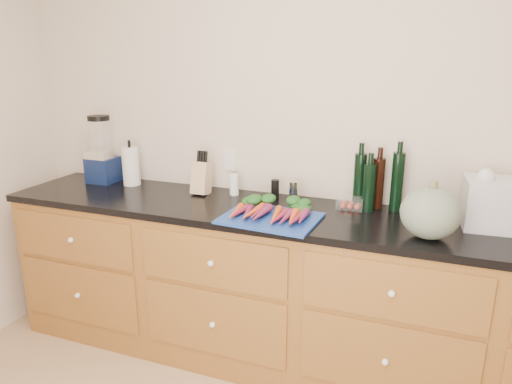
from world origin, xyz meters
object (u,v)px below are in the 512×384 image
at_px(blender_appliance, 102,153).
at_px(carrots, 273,210).
at_px(cutting_board, 270,218).
at_px(squash, 430,213).
at_px(knife_block, 202,178).
at_px(tomato_box, 351,202).
at_px(paper_towel, 131,166).

bearing_deg(blender_appliance, carrots, -12.26).
xyz_separation_m(carrots, blender_appliance, (-1.28, 0.28, 0.16)).
distance_m(cutting_board, squash, 0.77).
xyz_separation_m(cutting_board, knife_block, (-0.54, 0.30, 0.09)).
bearing_deg(carrots, squash, -1.36).
height_order(squash, knife_block, squash).
xyz_separation_m(blender_appliance, knife_block, (0.74, -0.02, -0.09)).
xyz_separation_m(cutting_board, carrots, (-0.00, 0.04, 0.03)).
bearing_deg(tomato_box, paper_towel, -179.60).
relative_size(carrots, blender_appliance, 0.92).
relative_size(blender_appliance, paper_towel, 1.77).
distance_m(cutting_board, tomato_box, 0.49).
height_order(cutting_board, carrots, carrots).
xyz_separation_m(carrots, tomato_box, (0.35, 0.29, -0.00)).
relative_size(cutting_board, knife_block, 2.48).
relative_size(paper_towel, tomato_box, 1.73).
bearing_deg(carrots, blender_appliance, 167.74).
bearing_deg(squash, blender_appliance, 171.74).
bearing_deg(squash, cutting_board, -178.41).
bearing_deg(blender_appliance, tomato_box, 0.43).
bearing_deg(blender_appliance, cutting_board, -13.91).
xyz_separation_m(paper_towel, knife_block, (0.52, -0.02, -0.03)).
distance_m(carrots, paper_towel, 1.10).
bearing_deg(knife_block, tomato_box, 1.91).
bearing_deg(tomato_box, cutting_board, -137.07).
distance_m(blender_appliance, tomato_box, 1.64).
height_order(carrots, paper_towel, paper_towel).
relative_size(squash, knife_block, 1.38).
bearing_deg(blender_appliance, knife_block, -1.36).
bearing_deg(carrots, knife_block, 154.33).
relative_size(carrots, paper_towel, 1.63).
xyz_separation_m(blender_appliance, tomato_box, (1.64, 0.01, -0.16)).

